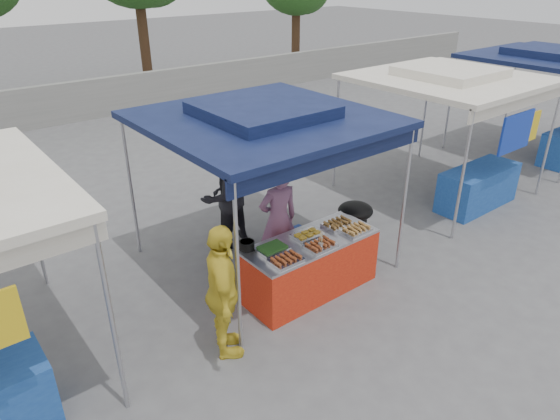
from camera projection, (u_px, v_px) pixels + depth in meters
ground_plane at (305, 287)px, 7.47m from camera, size 80.00×80.00×0.00m
back_wall at (64, 103)px, 14.93m from camera, size 40.00×0.25×1.20m
main_canopy at (264, 118)px, 7.11m from camera, size 3.20×3.20×2.57m
neighbor_stall_right at (462, 121)px, 9.68m from camera, size 3.20×3.20×2.57m
neighbor_stall_far at (559, 92)px, 11.91m from camera, size 3.20×3.20×2.57m
vendor_table at (310, 265)px, 7.22m from camera, size 2.00×0.80×0.85m
food_tray_fl at (286, 260)px, 6.48m from camera, size 0.42×0.30×0.07m
food_tray_fm at (320, 245)px, 6.82m from camera, size 0.42×0.30×0.07m
food_tray_fr at (356, 230)px, 7.22m from camera, size 0.42×0.30×0.07m
food_tray_bl at (272, 249)px, 6.74m from camera, size 0.42×0.30×0.07m
food_tray_bm at (307, 235)px, 7.09m from camera, size 0.42×0.30×0.07m
food_tray_br at (338, 224)px, 7.38m from camera, size 0.42×0.30×0.07m
cooking_pot at (247, 245)px, 6.77m from camera, size 0.21×0.21×0.12m
skewer_cup at (321, 246)px, 6.79m from camera, size 0.07×0.07×0.09m
wok_burner at (354, 224)px, 8.07m from camera, size 0.56×0.56×0.94m
crate_left at (257, 273)px, 7.55m from camera, size 0.48×0.33×0.29m
crate_right at (294, 256)px, 7.97m from camera, size 0.49×0.34×0.29m
crate_stacked at (294, 240)px, 7.85m from camera, size 0.48×0.34×0.29m
vendor_woman at (278, 220)px, 7.53m from camera, size 0.70×0.52×1.75m
helper_man at (223, 196)px, 8.21m from camera, size 1.02×0.87×1.83m
customer_person at (223, 293)px, 5.84m from camera, size 0.84×1.11×1.76m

